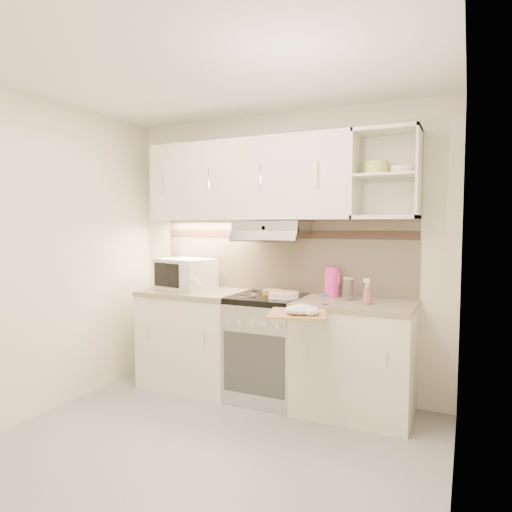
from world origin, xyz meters
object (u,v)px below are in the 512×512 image
at_px(glass_jar, 349,288).
at_px(spray_bottle, 367,294).
at_px(electric_range, 268,347).
at_px(microwave, 185,274).
at_px(watering_can, 193,285).
at_px(cutting_board, 298,314).
at_px(plate_stack, 284,295).
at_px(pink_pitcher, 332,282).

distance_m(glass_jar, spray_bottle, 0.22).
height_order(electric_range, microwave, microwave).
distance_m(microwave, watering_can, 0.28).
bearing_deg(electric_range, cutting_board, -48.61).
distance_m(electric_range, microwave, 1.06).
relative_size(glass_jar, spray_bottle, 0.90).
bearing_deg(watering_can, microwave, 130.91).
bearing_deg(spray_bottle, plate_stack, 158.90).
relative_size(microwave, watering_can, 2.63).
height_order(microwave, spray_bottle, microwave).
height_order(electric_range, plate_stack, plate_stack).
distance_m(electric_range, glass_jar, 0.87).
bearing_deg(watering_can, plate_stack, -4.43).
bearing_deg(cutting_board, pink_pitcher, 70.74).
relative_size(watering_can, glass_jar, 1.16).
bearing_deg(spray_bottle, glass_jar, 121.74).
bearing_deg(electric_range, plate_stack, -20.12).
distance_m(electric_range, spray_bottle, 1.01).
xyz_separation_m(microwave, glass_jar, (1.56, 0.01, -0.05)).
xyz_separation_m(watering_can, pink_pitcher, (1.19, 0.30, 0.06)).
relative_size(watering_can, pink_pitcher, 0.88).
xyz_separation_m(glass_jar, cutting_board, (-0.22, -0.59, -0.12)).
height_order(watering_can, glass_jar, glass_jar).
height_order(microwave, glass_jar, microwave).
bearing_deg(watering_can, cutting_board, -27.80).
distance_m(watering_can, cutting_board, 1.21).
bearing_deg(microwave, cutting_board, -10.32).
bearing_deg(glass_jar, spray_bottle, -37.11).
bearing_deg(pink_pitcher, watering_can, -161.11).
bearing_deg(plate_stack, microwave, 173.63).
xyz_separation_m(plate_stack, glass_jar, (0.51, 0.13, 0.07)).
bearing_deg(microwave, glass_jar, 13.46).
bearing_deg(spray_bottle, pink_pitcher, 123.32).
relative_size(watering_can, plate_stack, 0.86).
bearing_deg(electric_range, microwave, 176.44).
bearing_deg(glass_jar, plate_stack, -165.64).
distance_m(pink_pitcher, cutting_board, 0.72).
distance_m(plate_stack, spray_bottle, 0.69).
bearing_deg(electric_range, glass_jar, 5.75).
relative_size(glass_jar, cutting_board, 0.46).
height_order(plate_stack, cutting_board, plate_stack).
height_order(electric_range, glass_jar, glass_jar).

